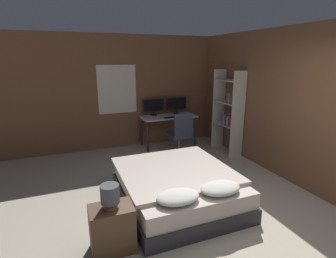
{
  "coord_description": "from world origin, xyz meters",
  "views": [
    {
      "loc": [
        -1.89,
        -2.08,
        2.17
      ],
      "look_at": [
        0.04,
        2.74,
        0.75
      ],
      "focal_mm": 28.0,
      "sensor_mm": 36.0,
      "label": 1
    }
  ],
  "objects": [
    {
      "name": "ground_plane",
      "position": [
        0.0,
        0.0,
        0.0
      ],
      "size": [
        20.0,
        20.0,
        0.0
      ],
      "primitive_type": "plane",
      "color": "#B2A893"
    },
    {
      "name": "wall_back",
      "position": [
        -0.01,
        4.2,
        1.35
      ],
      "size": [
        12.0,
        0.08,
        2.7
      ],
      "color": "brown",
      "rests_on": "ground_plane"
    },
    {
      "name": "wall_side_right",
      "position": [
        1.79,
        1.5,
        1.35
      ],
      "size": [
        0.06,
        12.0,
        2.7
      ],
      "color": "brown",
      "rests_on": "ground_plane"
    },
    {
      "name": "bed",
      "position": [
        -0.41,
        1.24,
        0.26
      ],
      "size": [
        1.66,
        1.93,
        0.59
      ],
      "color": "#2D2D33",
      "rests_on": "ground_plane"
    },
    {
      "name": "nightstand",
      "position": [
        -1.52,
        0.56,
        0.28
      ],
      "size": [
        0.49,
        0.35,
        0.55
      ],
      "color": "brown",
      "rests_on": "ground_plane"
    },
    {
      "name": "bedside_lamp",
      "position": [
        -1.52,
        0.56,
        0.72
      ],
      "size": [
        0.21,
        0.21,
        0.27
      ],
      "color": "gray",
      "rests_on": "nightstand"
    },
    {
      "name": "desk",
      "position": [
        0.48,
        3.82,
        0.67
      ],
      "size": [
        1.36,
        0.63,
        0.77
      ],
      "color": "beige",
      "rests_on": "ground_plane"
    },
    {
      "name": "monitor_left",
      "position": [
        0.17,
        4.03,
        1.0
      ],
      "size": [
        0.55,
        0.16,
        0.41
      ],
      "color": "black",
      "rests_on": "desk"
    },
    {
      "name": "monitor_right",
      "position": [
        0.79,
        4.03,
        1.0
      ],
      "size": [
        0.55,
        0.16,
        0.41
      ],
      "color": "black",
      "rests_on": "desk"
    },
    {
      "name": "keyboard",
      "position": [
        0.48,
        3.6,
        0.78
      ],
      "size": [
        0.37,
        0.13,
        0.02
      ],
      "color": "black",
      "rests_on": "desk"
    },
    {
      "name": "computer_mouse",
      "position": [
        0.75,
        3.6,
        0.79
      ],
      "size": [
        0.07,
        0.05,
        0.04
      ],
      "color": "black",
      "rests_on": "desk"
    },
    {
      "name": "office_chair",
      "position": [
        0.49,
        3.11,
        0.4
      ],
      "size": [
        0.52,
        0.52,
        0.97
      ],
      "color": "black",
      "rests_on": "ground_plane"
    },
    {
      "name": "bookshelf",
      "position": [
        1.58,
        2.81,
        1.02
      ],
      "size": [
        0.33,
        0.79,
        1.91
      ],
      "color": "beige",
      "rests_on": "ground_plane"
    }
  ]
}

